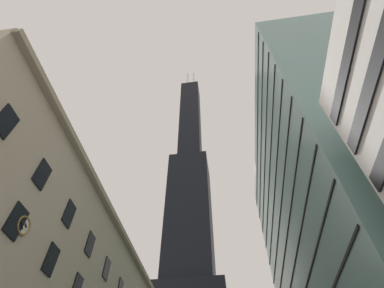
# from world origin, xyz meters

# --- Properties ---
(dark_skyscraper) EXTENTS (22.60, 22.60, 181.59)m
(dark_skyscraper) POSITION_xyz_m (-10.52, 76.60, 53.59)
(dark_skyscraper) COLOR black
(dark_skyscraper) RESTS_ON ground
(glass_office_midrise) EXTENTS (16.19, 45.43, 51.46)m
(glass_office_midrise) POSITION_xyz_m (19.04, 28.22, 25.73)
(glass_office_midrise) COLOR gray
(glass_office_midrise) RESTS_ON ground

